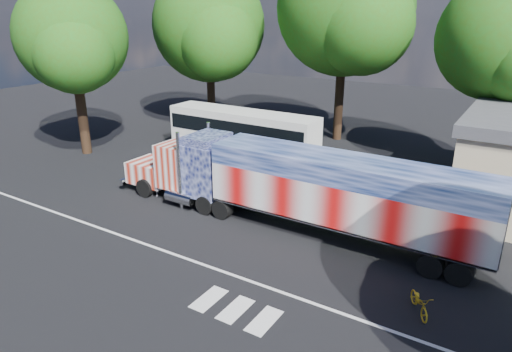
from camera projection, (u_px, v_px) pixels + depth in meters
The scene contains 10 objects.
ground at pixel (223, 231), 22.16m from camera, with size 100.00×100.00×0.00m, color black.
lane_markings at pixel (203, 277), 18.31m from camera, with size 30.00×2.67×0.01m.
semi_truck at pixel (296, 186), 21.77m from camera, with size 19.99×3.16×4.26m.
coach_bus at pixel (242, 133), 32.84m from camera, with size 11.44×2.66×3.33m.
woman at pixel (154, 182), 26.02m from camera, with size 0.61×0.40×1.67m, color slate.
bicycle at pixel (420, 302), 16.05m from camera, with size 0.56×1.60×0.84m, color gold.
tree_n_mid at pixel (347, 8), 34.19m from camera, with size 10.78×10.26×15.39m.
tree_w_a at pixel (73, 38), 31.23m from camera, with size 7.94×7.56×12.12m.
tree_nw_a at pixel (210, 26), 39.09m from camera, with size 10.09×9.61×13.61m.
tree_ne_a at pixel (503, 40), 27.01m from camera, with size 7.81×7.44×12.22m.
Camera 1 is at (11.87, -16.03, 10.13)m, focal length 32.00 mm.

